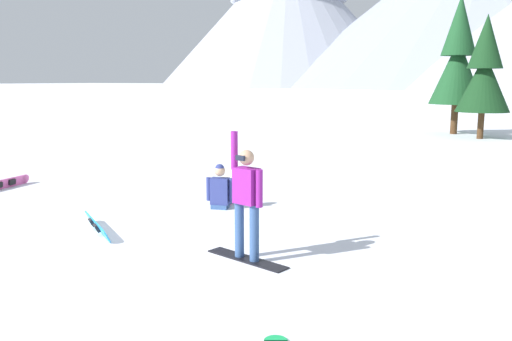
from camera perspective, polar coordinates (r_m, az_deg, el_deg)
name	(u,v)px	position (r m, az deg, el deg)	size (l,w,h in m)	color
ground_plane	(45,244)	(10.02, -21.75, -7.38)	(800.00, 800.00, 0.00)	white
snowboarder_foreground	(247,201)	(8.29, -1.01, -3.25)	(1.53, 0.63, 2.03)	black
snowboarder_midground	(222,191)	(11.97, -3.64, -2.26)	(0.87, 1.83, 1.00)	#335184
loose_snowboard_near_left	(5,184)	(15.48, -25.37, -1.28)	(0.30, 1.73, 0.25)	pink
loose_snowboard_far_spare	(96,225)	(10.42, -16.76, -5.67)	(1.55, 1.09, 0.26)	#1E8CD8
pine_tree_twin	(484,72)	(28.03, 23.32, 9.73)	(2.52, 2.52, 5.92)	#472D19
pine_tree_short	(458,59)	(30.11, 20.86, 11.12)	(2.73, 2.73, 7.17)	#472D19
peak_east_ridge	(288,13)	(255.58, 3.46, 16.54)	(118.46, 118.46, 64.06)	#9EA3B2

